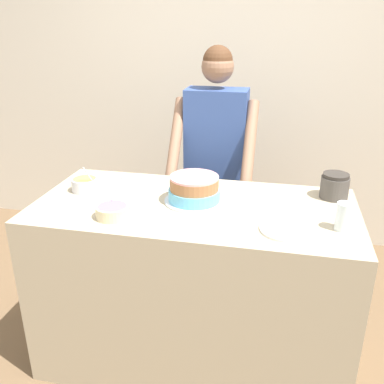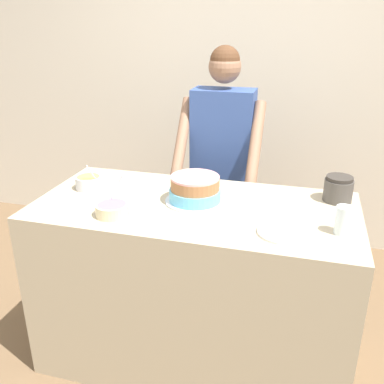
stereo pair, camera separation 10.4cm
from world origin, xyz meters
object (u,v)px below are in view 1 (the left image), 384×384
Objects in this scene: drinking_glass at (344,217)px; ceramic_plate at (286,230)px; person_baker at (216,151)px; stoneware_jar at (335,186)px; frosting_bowl_purple at (113,211)px; cake at (194,190)px; frosting_bowl_yellow at (85,184)px.

drinking_glass reaches higher than ceramic_plate.
person_baker reaches higher than stoneware_jar.
person_baker is 0.99m from frosting_bowl_purple.
cake is 0.70m from stoneware_jar.
drinking_glass is at bearing 5.11° from frosting_bowl_purple.
cake is 2.37× the size of drinking_glass.
frosting_bowl_yellow is 0.66× the size of ceramic_plate.
person_baker is at bearing 48.69° from frosting_bowl_yellow.
cake is at bearing -163.42° from stoneware_jar.
cake is (0.01, -0.69, 0.00)m from person_baker.
frosting_bowl_yellow is 1.28m from drinking_glass.
frosting_bowl_purple is at bearing -142.53° from cake.
stoneware_jar is (1.00, 0.45, 0.03)m from frosting_bowl_purple.
cake reaches higher than stoneware_jar.
frosting_bowl_purple reaches higher than drinking_glass.
frosting_bowl_purple is 1.45× the size of drinking_glass.
stoneware_jar is (0.67, 0.20, -0.00)m from cake.
frosting_bowl_yellow reaches higher than cake.
frosting_bowl_yellow reaches higher than stoneware_jar.
stoneware_jar is (-0.01, 0.36, 0.00)m from drinking_glass.
frosting_bowl_purple is at bearing -45.94° from frosting_bowl_yellow.
frosting_bowl_yellow is at bearing -172.03° from stoneware_jar.
frosting_bowl_yellow is at bearing 166.73° from ceramic_plate.
person_baker is at bearing 71.22° from frosting_bowl_purple.
person_baker is 11.55× the size of stoneware_jar.
cake is 0.59m from frosting_bowl_yellow.
cake is 1.96× the size of frosting_bowl_yellow.
drinking_glass is at bearing -50.92° from person_baker.
person_baker is 5.47× the size of cake.
ceramic_plate is (1.04, -0.24, -0.03)m from frosting_bowl_yellow.
frosting_bowl_purple is 1.09m from stoneware_jar.
drinking_glass is at bearing -8.21° from frosting_bowl_yellow.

